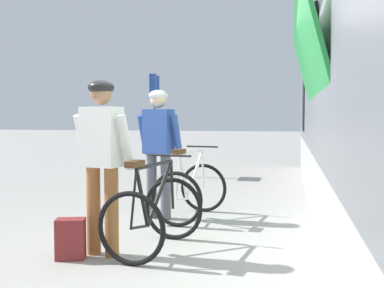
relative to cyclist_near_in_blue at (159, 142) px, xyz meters
name	(u,v)px	position (x,y,z in m)	size (l,w,h in m)	color
ground_plane	(193,252)	(0.79, -1.50, -1.05)	(80.00, 80.00, 0.00)	gray
cyclist_near_in_blue	(159,142)	(0.00, 0.00, 0.00)	(0.65, 0.40, 1.76)	#4C515B
cyclist_far_in_white	(102,151)	(-0.09, -1.78, 0.00)	(0.65, 0.40, 1.76)	#935B2D
bicycle_near_white	(191,190)	(0.44, 0.06, -0.65)	(0.87, 1.17, 0.99)	black
bicycle_far_black	(154,213)	(0.38, -1.56, -0.65)	(0.86, 1.17, 0.99)	black
backpack_on_platform	(71,239)	(-0.35, -1.97, -0.85)	(0.28, 0.18, 0.40)	maroon
platform_sign_post	(155,107)	(-1.34, 4.45, 0.57)	(0.08, 0.70, 2.40)	#595B60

